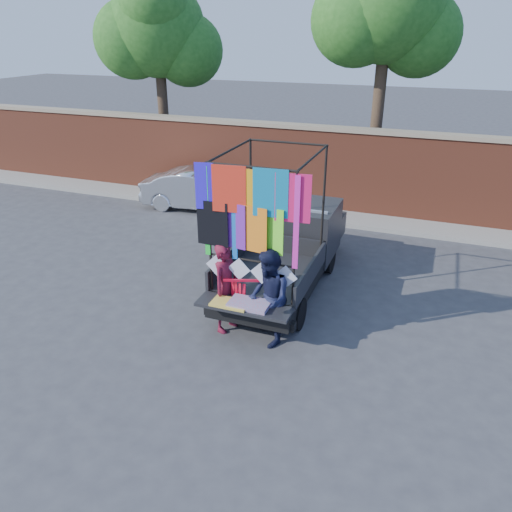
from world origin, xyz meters
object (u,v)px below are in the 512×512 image
(pickup_truck, at_px, (291,245))
(sedan, at_px, (201,190))
(man, at_px, (269,298))
(woman, at_px, (226,287))

(pickup_truck, xyz_separation_m, sedan, (-4.05, 3.61, -0.20))
(pickup_truck, distance_m, man, 2.67)
(sedan, distance_m, woman, 7.06)
(pickup_truck, height_order, woman, pickup_truck)
(pickup_truck, bearing_deg, man, -81.63)
(pickup_truck, relative_size, woman, 2.88)
(pickup_truck, xyz_separation_m, man, (0.39, -2.64, 0.10))
(pickup_truck, xyz_separation_m, woman, (-0.49, -2.49, 0.07))
(sedan, relative_size, man, 2.04)
(pickup_truck, height_order, man, pickup_truck)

